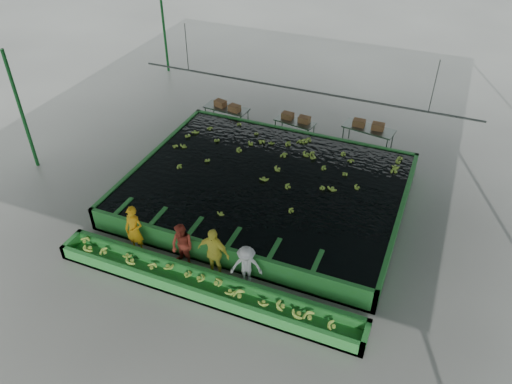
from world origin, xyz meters
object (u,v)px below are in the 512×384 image
at_px(worker_b, 182,246).
at_px(worker_d, 246,267).
at_px(packing_table_mid, 294,129).
at_px(packing_table_left, 227,117).
at_px(box_stack_right, 368,128).
at_px(packing_table_right, 367,138).
at_px(flotation_tank, 266,189).
at_px(box_stack_left, 227,109).
at_px(worker_c, 213,253).
at_px(sorting_trough, 204,286).
at_px(worker_a, 134,230).
at_px(box_stack_mid, 296,120).

xyz_separation_m(worker_b, worker_d, (2.20, 0.00, -0.06)).
bearing_deg(worker_b, packing_table_mid, 99.64).
bearing_deg(packing_table_left, box_stack_right, 4.71).
xyz_separation_m(worker_d, packing_table_right, (1.67, 9.42, -0.25)).
relative_size(flotation_tank, packing_table_left, 4.82).
height_order(packing_table_mid, packing_table_right, packing_table_right).
bearing_deg(packing_table_left, box_stack_left, -43.31).
bearing_deg(worker_c, worker_d, 3.55).
bearing_deg(box_stack_left, box_stack_right, 5.51).
distance_m(sorting_trough, packing_table_right, 10.58).
distance_m(worker_b, packing_table_right, 10.19).
bearing_deg(worker_b, packing_table_left, 120.21).
distance_m(worker_b, worker_d, 2.20).
xyz_separation_m(flotation_tank, packing_table_mid, (-0.52, 4.79, -0.04)).
xyz_separation_m(worker_b, packing_table_left, (-2.65, 8.91, -0.34)).
height_order(worker_c, packing_table_mid, worker_c).
height_order(worker_a, packing_table_left, worker_a).
xyz_separation_m(box_stack_left, box_stack_right, (6.39, 0.62, 0.06)).
relative_size(packing_table_left, box_stack_mid, 1.58).
bearing_deg(box_stack_right, worker_a, -120.67).
height_order(packing_table_left, box_stack_right, box_stack_right).
bearing_deg(flotation_tank, packing_table_right, 62.04).
distance_m(worker_b, box_stack_left, 9.19).
height_order(worker_c, packing_table_left, worker_c).
bearing_deg(worker_d, packing_table_left, 98.50).
bearing_deg(box_stack_right, packing_table_left, -175.29).
distance_m(sorting_trough, worker_b, 1.51).
distance_m(packing_table_left, box_stack_mid, 3.33).
distance_m(flotation_tank, worker_a, 5.22).
relative_size(worker_a, worker_b, 1.10).
distance_m(worker_a, box_stack_mid, 9.48).
height_order(worker_a, box_stack_left, worker_a).
distance_m(worker_c, box_stack_right, 9.83).
xyz_separation_m(worker_a, packing_table_left, (-0.88, 8.91, -0.42)).
relative_size(flotation_tank, sorting_trough, 1.00).
bearing_deg(worker_c, box_stack_mid, 96.33).
bearing_deg(packing_table_mid, box_stack_mid, 75.23).
bearing_deg(box_stack_mid, packing_table_right, 4.59).
distance_m(worker_a, packing_table_mid, 9.42).
bearing_deg(sorting_trough, worker_c, 93.78).
relative_size(worker_a, packing_table_mid, 0.99).
xyz_separation_m(packing_table_left, box_stack_left, (0.09, -0.08, 0.47)).
relative_size(packing_table_mid, box_stack_left, 1.35).
bearing_deg(worker_a, worker_c, -0.29).
bearing_deg(packing_table_left, worker_a, -84.36).
bearing_deg(worker_b, worker_c, 13.64).
distance_m(packing_table_mid, box_stack_mid, 0.42).
relative_size(packing_table_right, box_stack_right, 1.64).
xyz_separation_m(worker_b, worker_c, (1.10, 0.00, 0.11)).
distance_m(worker_a, worker_b, 1.77).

